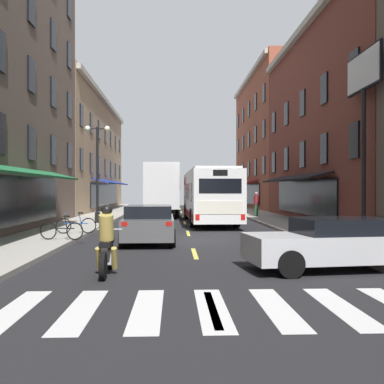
{
  "coord_description": "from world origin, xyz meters",
  "views": [
    {
      "loc": [
        -0.65,
        -17.52,
        2.01
      ],
      "look_at": [
        0.39,
        8.09,
        1.88
      ],
      "focal_mm": 41.81,
      "sensor_mm": 36.0,
      "label": 1
    }
  ],
  "objects_px": {
    "billboard_sign": "(364,93)",
    "motorcycle_rider": "(107,245)",
    "sedan_near": "(344,243)",
    "box_truck": "(162,190)",
    "bicycle_near": "(62,230)",
    "street_lamp_twin": "(97,169)",
    "sedan_mid": "(166,202)",
    "bicycle_mid": "(76,225)",
    "sedan_far": "(149,224)",
    "transit_bus": "(209,195)",
    "pedestrian_mid": "(256,204)"
  },
  "relations": [
    {
      "from": "sedan_mid",
      "to": "street_lamp_twin",
      "type": "bearing_deg",
      "value": -100.28
    },
    {
      "from": "bicycle_mid",
      "to": "sedan_far",
      "type": "bearing_deg",
      "value": -35.04
    },
    {
      "from": "transit_bus",
      "to": "bicycle_mid",
      "type": "height_order",
      "value": "transit_bus"
    },
    {
      "from": "motorcycle_rider",
      "to": "pedestrian_mid",
      "type": "distance_m",
      "value": 22.04
    },
    {
      "from": "bicycle_near",
      "to": "bicycle_mid",
      "type": "bearing_deg",
      "value": 89.74
    },
    {
      "from": "billboard_sign",
      "to": "sedan_mid",
      "type": "xyz_separation_m",
      "value": [
        -8.5,
        27.01,
        -5.21
      ]
    },
    {
      "from": "transit_bus",
      "to": "sedan_far",
      "type": "height_order",
      "value": "transit_bus"
    },
    {
      "from": "transit_bus",
      "to": "sedan_far",
      "type": "bearing_deg",
      "value": -106.72
    },
    {
      "from": "billboard_sign",
      "to": "motorcycle_rider",
      "type": "distance_m",
      "value": 12.85
    },
    {
      "from": "sedan_near",
      "to": "sedan_mid",
      "type": "bearing_deg",
      "value": 98.54
    },
    {
      "from": "bicycle_near",
      "to": "pedestrian_mid",
      "type": "xyz_separation_m",
      "value": [
        10.01,
        14.6,
        0.51
      ]
    },
    {
      "from": "sedan_near",
      "to": "sedan_mid",
      "type": "xyz_separation_m",
      "value": [
        -5.07,
        33.78,
        0.04
      ]
    },
    {
      "from": "sedan_far",
      "to": "bicycle_near",
      "type": "height_order",
      "value": "sedan_far"
    },
    {
      "from": "motorcycle_rider",
      "to": "bicycle_near",
      "type": "bearing_deg",
      "value": 112.87
    },
    {
      "from": "motorcycle_rider",
      "to": "bicycle_mid",
      "type": "distance_m",
      "value": 8.95
    },
    {
      "from": "billboard_sign",
      "to": "box_truck",
      "type": "relative_size",
      "value": 0.9
    },
    {
      "from": "motorcycle_rider",
      "to": "sedan_far",
      "type": "bearing_deg",
      "value": 84.16
    },
    {
      "from": "sedan_mid",
      "to": "sedan_far",
      "type": "height_order",
      "value": "sedan_far"
    },
    {
      "from": "sedan_mid",
      "to": "pedestrian_mid",
      "type": "height_order",
      "value": "pedestrian_mid"
    },
    {
      "from": "billboard_sign",
      "to": "street_lamp_twin",
      "type": "xyz_separation_m",
      "value": [
        -12.02,
        7.57,
        -2.76
      ]
    },
    {
      "from": "billboard_sign",
      "to": "sedan_far",
      "type": "bearing_deg",
      "value": -174.15
    },
    {
      "from": "billboard_sign",
      "to": "street_lamp_twin",
      "type": "relative_size",
      "value": 1.37
    },
    {
      "from": "sedan_mid",
      "to": "motorcycle_rider",
      "type": "relative_size",
      "value": 2.07
    },
    {
      "from": "sedan_near",
      "to": "bicycle_mid",
      "type": "distance_m",
      "value": 11.74
    },
    {
      "from": "bicycle_mid",
      "to": "sedan_near",
      "type": "bearing_deg",
      "value": -43.96
    },
    {
      "from": "box_truck",
      "to": "street_lamp_twin",
      "type": "xyz_separation_m",
      "value": [
        -3.46,
        -7.88,
        1.18
      ]
    },
    {
      "from": "billboard_sign",
      "to": "bicycle_near",
      "type": "height_order",
      "value": "billboard_sign"
    },
    {
      "from": "sedan_far",
      "to": "bicycle_near",
      "type": "xyz_separation_m",
      "value": [
        -3.24,
        -0.14,
        -0.23
      ]
    },
    {
      "from": "pedestrian_mid",
      "to": "sedan_mid",
      "type": "bearing_deg",
      "value": -171.61
    },
    {
      "from": "sedan_mid",
      "to": "bicycle_mid",
      "type": "relative_size",
      "value": 2.5
    },
    {
      "from": "sedan_mid",
      "to": "box_truck",
      "type": "bearing_deg",
      "value": -90.33
    },
    {
      "from": "box_truck",
      "to": "bicycle_mid",
      "type": "relative_size",
      "value": 4.85
    },
    {
      "from": "bicycle_mid",
      "to": "pedestrian_mid",
      "type": "height_order",
      "value": "pedestrian_mid"
    },
    {
      "from": "sedan_far",
      "to": "motorcycle_rider",
      "type": "xyz_separation_m",
      "value": [
        -0.64,
        -6.3,
        -0.02
      ]
    },
    {
      "from": "sedan_far",
      "to": "street_lamp_twin",
      "type": "bearing_deg",
      "value": 111.79
    },
    {
      "from": "pedestrian_mid",
      "to": "box_truck",
      "type": "bearing_deg",
      "value": -123.6
    },
    {
      "from": "box_truck",
      "to": "motorcycle_rider",
      "type": "height_order",
      "value": "box_truck"
    },
    {
      "from": "pedestrian_mid",
      "to": "bicycle_mid",
      "type": "bearing_deg",
      "value": -57.22
    },
    {
      "from": "box_truck",
      "to": "bicycle_near",
      "type": "height_order",
      "value": "box_truck"
    },
    {
      "from": "sedan_far",
      "to": "pedestrian_mid",
      "type": "bearing_deg",
      "value": 64.9
    },
    {
      "from": "box_truck",
      "to": "sedan_near",
      "type": "distance_m",
      "value": 22.85
    },
    {
      "from": "billboard_sign",
      "to": "sedan_near",
      "type": "relative_size",
      "value": 1.51
    },
    {
      "from": "transit_bus",
      "to": "sedan_near",
      "type": "xyz_separation_m",
      "value": [
        2.16,
        -16.04,
        -1.0
      ]
    },
    {
      "from": "sedan_near",
      "to": "bicycle_near",
      "type": "xyz_separation_m",
      "value": [
        -8.46,
        5.74,
        -0.18
      ]
    },
    {
      "from": "sedan_far",
      "to": "bicycle_near",
      "type": "relative_size",
      "value": 2.59
    },
    {
      "from": "bicycle_mid",
      "to": "street_lamp_twin",
      "type": "bearing_deg",
      "value": 91.39
    },
    {
      "from": "transit_bus",
      "to": "sedan_mid",
      "type": "xyz_separation_m",
      "value": [
        -2.91,
        17.73,
        -0.95
      ]
    },
    {
      "from": "pedestrian_mid",
      "to": "motorcycle_rider",
      "type": "bearing_deg",
      "value": -37.51
    },
    {
      "from": "box_truck",
      "to": "bicycle_near",
      "type": "bearing_deg",
      "value": -101.38
    },
    {
      "from": "sedan_far",
      "to": "bicycle_near",
      "type": "bearing_deg",
      "value": -177.5
    }
  ]
}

